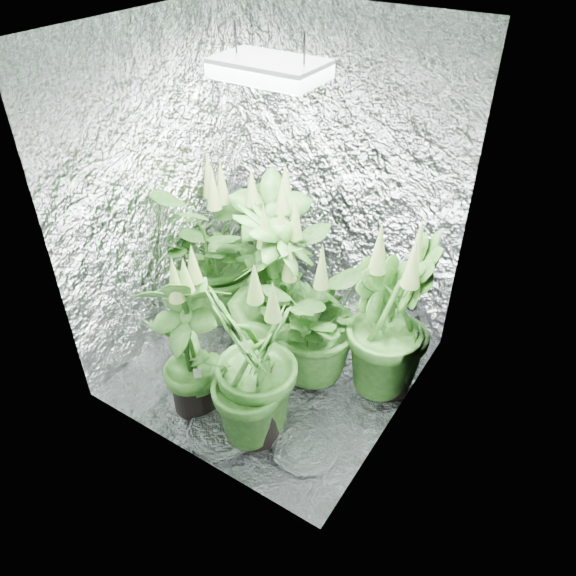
# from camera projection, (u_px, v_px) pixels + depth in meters

# --- Properties ---
(ground) EXTENTS (1.60, 1.60, 0.00)m
(ground) POSITION_uv_depth(u_px,v_px,m) (275.00, 366.00, 3.57)
(ground) COLOR silver
(ground) RESTS_ON ground
(walls) EXTENTS (1.62, 1.62, 2.00)m
(walls) POSITION_uv_depth(u_px,v_px,m) (272.00, 230.00, 2.98)
(walls) COLOR silver
(walls) RESTS_ON ground
(ceiling) EXTENTS (1.60, 1.60, 0.01)m
(ceiling) POSITION_uv_depth(u_px,v_px,m) (269.00, 27.00, 2.39)
(ceiling) COLOR silver
(ceiling) RESTS_ON walls
(grow_lamp) EXTENTS (0.50, 0.30, 0.22)m
(grow_lamp) POSITION_uv_depth(u_px,v_px,m) (269.00, 69.00, 2.49)
(grow_lamp) COLOR gray
(grow_lamp) RESTS_ON ceiling
(plant_a) EXTENTS (1.18, 1.18, 1.11)m
(plant_a) POSITION_uv_depth(u_px,v_px,m) (216.00, 248.00, 3.72)
(plant_a) COLOR black
(plant_a) RESTS_ON ground
(plant_b) EXTENTS (0.75, 0.75, 1.12)m
(plant_b) POSITION_uv_depth(u_px,v_px,m) (272.00, 253.00, 3.69)
(plant_b) COLOR black
(plant_b) RESTS_ON ground
(plant_c) EXTENTS (0.60, 0.60, 1.11)m
(plant_c) POSITION_uv_depth(u_px,v_px,m) (391.00, 321.00, 3.15)
(plant_c) COLOR black
(plant_c) RESTS_ON ground
(plant_d) EXTENTS (0.82, 0.82, 1.13)m
(plant_d) POSITION_uv_depth(u_px,v_px,m) (275.00, 292.00, 3.32)
(plant_d) COLOR black
(plant_d) RESTS_ON ground
(plant_e) EXTENTS (1.02, 1.02, 0.96)m
(plant_e) POSITION_uv_depth(u_px,v_px,m) (307.00, 318.00, 3.25)
(plant_e) COLOR black
(plant_e) RESTS_ON ground
(plant_f) EXTENTS (0.70, 0.70, 1.06)m
(plant_f) POSITION_uv_depth(u_px,v_px,m) (190.00, 342.00, 3.03)
(plant_f) COLOR black
(plant_f) RESTS_ON ground
(plant_g) EXTENTS (0.72, 0.72, 1.08)m
(plant_g) POSITION_uv_depth(u_px,v_px,m) (253.00, 368.00, 2.84)
(plant_g) COLOR black
(plant_g) RESTS_ON ground
(circulation_fan) EXTENTS (0.20, 0.35, 0.41)m
(circulation_fan) POSITION_uv_depth(u_px,v_px,m) (402.00, 324.00, 3.64)
(circulation_fan) COLOR black
(circulation_fan) RESTS_ON ground
(plant_label) EXTENTS (0.05, 0.04, 0.07)m
(plant_label) POSITION_uv_depth(u_px,v_px,m) (198.00, 374.00, 3.09)
(plant_label) COLOR white
(plant_label) RESTS_ON plant_f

